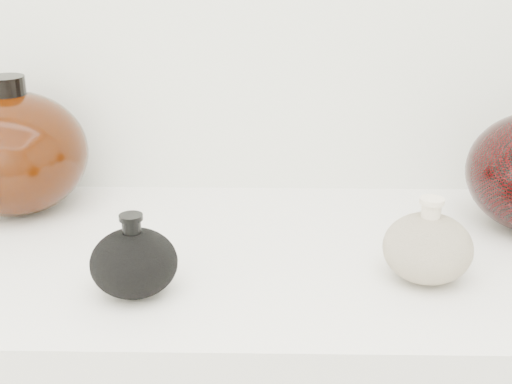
{
  "coord_description": "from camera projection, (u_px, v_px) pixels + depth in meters",
  "views": [
    {
      "loc": [
        -0.02,
        0.05,
        1.33
      ],
      "look_at": [
        -0.03,
        0.92,
        1.0
      ],
      "focal_mm": 50.0,
      "sensor_mm": 36.0,
      "label": 1
    }
  ],
  "objects": [
    {
      "name": "left_round_pot",
      "position": [
        15.0,
        152.0,
        1.1
      ],
      "size": [
        0.26,
        0.26,
        0.21
      ],
      "color": "black",
      "rests_on": "display_counter"
    },
    {
      "name": "room",
      "position": [
        330.0,
        37.0,
        0.22
      ],
      "size": [
        3.04,
        2.42,
        2.64
      ],
      "color": "#5C5C5C",
      "rests_on": "ground"
    },
    {
      "name": "cream_gourd_vase",
      "position": [
        428.0,
        247.0,
        0.9
      ],
      "size": [
        0.15,
        0.15,
        0.11
      ],
      "color": "beige",
      "rests_on": "display_counter"
    },
    {
      "name": "black_gourd_vase",
      "position": [
        134.0,
        262.0,
        0.87
      ],
      "size": [
        0.14,
        0.14,
        0.11
      ],
      "color": "black",
      "rests_on": "display_counter"
    }
  ]
}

